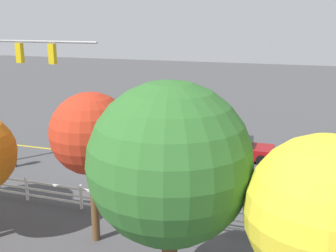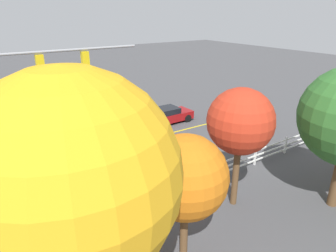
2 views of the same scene
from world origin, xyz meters
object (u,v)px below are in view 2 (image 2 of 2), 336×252
car_0 (95,132)px  tree_4 (185,177)px  pedestrian (24,186)px  tree_0 (73,177)px  car_2 (169,115)px  tree_1 (240,122)px  car_1 (241,118)px

car_0 → tree_4: (1.20, 12.39, 2.83)m
pedestrian → tree_0: 9.62m
tree_0 → car_2: bearing=-129.9°
pedestrian → tree_1: bearing=54.4°
pedestrian → tree_0: bearing=-0.0°
tree_4 → tree_1: bearing=-160.7°
car_0 → tree_4: 12.77m
tree_0 → tree_1: 8.70m
car_0 → pedestrian: 7.73m
car_2 → tree_0: tree_0 is taller
pedestrian → tree_4: size_ratio=0.34×
car_0 → pedestrian: pedestrian is taller
car_0 → car_2: (-6.52, -0.23, 0.01)m
car_0 → car_1: (-10.97, 3.72, 0.03)m
car_0 → tree_1: bearing=-76.0°
car_2 → tree_4: (7.72, 12.62, 2.82)m
car_2 → tree_0: 18.98m
car_1 → pedestrian: bearing=2.5°
car_2 → tree_1: size_ratio=0.69×
tree_1 → tree_4: (4.05, 1.42, -0.75)m
car_1 → tree_0: 19.72m
car_2 → tree_4: 15.07m
car_0 → car_2: 6.53m
car_1 → car_2: (4.45, -3.96, -0.02)m
pedestrian → tree_4: 8.63m
car_0 → car_1: car_1 is taller
car_1 → tree_4: size_ratio=0.97×
car_1 → tree_1: 11.45m
tree_0 → tree_1: tree_0 is taller
car_0 → pedestrian: size_ratio=2.60×
car_2 → pedestrian: 13.31m
car_0 → tree_4: bearing=-96.1°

